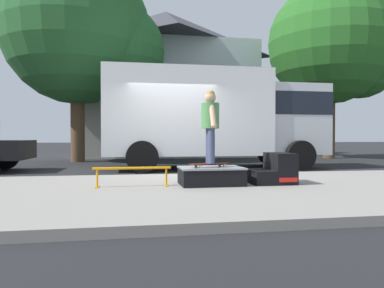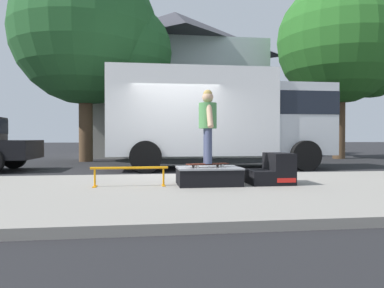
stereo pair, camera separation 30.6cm
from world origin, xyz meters
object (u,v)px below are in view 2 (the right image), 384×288
skate_box (208,175)px  skater_kid (208,120)px  grind_rail (130,172)px  kicker_ramp (273,171)px  street_tree_main (94,37)px  street_tree_neighbour (346,46)px  skateboard (208,164)px  box_truck (220,115)px

skate_box → skater_kid: bearing=-118.4°
grind_rail → kicker_ramp: bearing=0.2°
skate_box → street_tree_main: size_ratio=0.14×
grind_rail → street_tree_main: street_tree_main is taller
grind_rail → street_tree_neighbour: size_ratio=0.16×
skateboard → grind_rail: bearing=178.8°
grind_rail → skater_kid: size_ratio=1.02×
kicker_ramp → street_tree_neighbour: street_tree_neighbour is taller
kicker_ramp → street_tree_neighbour: 12.84m
kicker_ramp → grind_rail: bearing=-179.8°
kicker_ramp → box_truck: bearing=89.7°
skate_box → grind_rail: grind_rail is taller
grind_rail → street_tree_neighbour: (9.73, 9.50, 4.94)m
kicker_ramp → skateboard: size_ratio=0.98×
box_truck → skateboard: bearing=-104.7°
street_tree_neighbour → skate_box: bearing=-131.2°
kicker_ramp → skater_kid: size_ratio=0.59×
skater_kid → box_truck: box_truck is taller
box_truck → street_tree_neighbour: size_ratio=0.82×
skater_kid → box_truck: bearing=75.3°
grind_rail → skateboard: skateboard is taller
skate_box → skateboard: (-0.02, -0.04, 0.21)m
skater_kid → street_tree_neighbour: street_tree_neighbour is taller
grind_rail → street_tree_main: 10.28m
skate_box → box_truck: box_truck is taller
skate_box → street_tree_main: street_tree_main is taller
grind_rail → box_truck: box_truck is taller
street_tree_main → skateboard: bearing=-70.5°
box_truck → street_tree_neighbour: bearing=33.6°
street_tree_main → grind_rail: bearing=-78.8°
box_truck → kicker_ramp: bearing=-90.3°
skate_box → skateboard: 0.21m
street_tree_main → skate_box: bearing=-70.3°
kicker_ramp → box_truck: (0.03, 4.80, 1.34)m
grind_rail → street_tree_neighbour: bearing=44.3°
kicker_ramp → box_truck: 4.99m
skate_box → skater_kid: skater_kid is taller
skateboard → skater_kid: 0.80m
grind_rail → street_tree_main: size_ratio=0.16×
skateboard → kicker_ramp: bearing=1.7°
skate_box → skater_kid: (-0.02, -0.04, 1.00)m
kicker_ramp → street_tree_neighbour: (7.09, 9.49, 4.96)m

